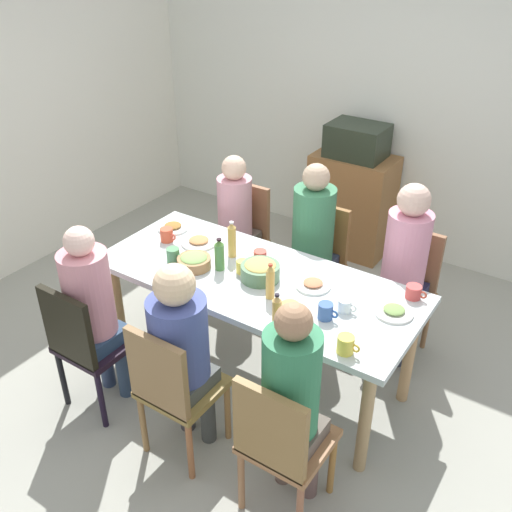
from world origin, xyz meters
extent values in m
plane|color=#9B9B8F|center=(0.00, 0.00, 0.00)|extent=(5.91, 5.91, 0.00)
cube|color=silver|center=(0.00, 2.20, 1.30)|extent=(5.16, 0.12, 2.60)
cube|color=silver|center=(0.00, 0.00, 0.75)|extent=(2.02, 0.85, 0.04)
cylinder|color=#AE864E|center=(-0.91, -0.32, 0.37)|extent=(0.07, 0.07, 0.73)
cylinder|color=tan|center=(0.91, -0.32, 0.37)|extent=(0.07, 0.07, 0.73)
cylinder|color=tan|center=(-0.91, 0.32, 0.37)|extent=(0.07, 0.07, 0.73)
cylinder|color=tan|center=(0.91, 0.32, 0.37)|extent=(0.07, 0.07, 0.73)
cube|color=black|center=(-0.67, -0.72, 0.44)|extent=(0.40, 0.40, 0.04)
cylinder|color=black|center=(-0.84, -0.89, 0.21)|extent=(0.04, 0.04, 0.43)
cylinder|color=black|center=(-0.50, -0.89, 0.21)|extent=(0.04, 0.04, 0.43)
cylinder|color=black|center=(-0.84, -0.55, 0.21)|extent=(0.04, 0.04, 0.43)
cylinder|color=black|center=(-0.50, -0.55, 0.21)|extent=(0.04, 0.04, 0.43)
cube|color=black|center=(-0.67, -0.90, 0.68)|extent=(0.38, 0.04, 0.45)
cylinder|color=navy|center=(-0.75, -0.62, 0.23)|extent=(0.09, 0.09, 0.45)
cylinder|color=#2A3C55|center=(-0.59, -0.62, 0.23)|extent=(0.09, 0.09, 0.45)
cube|color=navy|center=(-0.67, -0.72, 0.50)|extent=(0.30, 0.30, 0.10)
cylinder|color=pink|center=(-0.67, -0.72, 0.81)|extent=(0.28, 0.28, 0.53)
sphere|color=beige|center=(-0.67, -0.72, 1.15)|extent=(0.17, 0.17, 0.17)
cube|color=olive|center=(-0.67, 0.72, 0.44)|extent=(0.40, 0.40, 0.04)
cylinder|color=olive|center=(-0.50, 0.89, 0.21)|extent=(0.04, 0.04, 0.43)
cylinder|color=brown|center=(-0.84, 0.89, 0.21)|extent=(0.04, 0.04, 0.43)
cylinder|color=#936241|center=(-0.50, 0.55, 0.21)|extent=(0.04, 0.04, 0.43)
cylinder|color=olive|center=(-0.84, 0.55, 0.21)|extent=(0.04, 0.04, 0.43)
cube|color=#8E5D3E|center=(-0.67, 0.90, 0.68)|extent=(0.38, 0.04, 0.45)
cylinder|color=#4F4A42|center=(-0.59, 0.62, 0.23)|extent=(0.09, 0.09, 0.45)
cylinder|color=brown|center=(-0.75, 0.62, 0.23)|extent=(0.09, 0.09, 0.45)
cube|color=brown|center=(-0.67, 0.72, 0.50)|extent=(0.30, 0.30, 0.10)
cylinder|color=pink|center=(-0.67, 0.72, 0.78)|extent=(0.26, 0.26, 0.46)
sphere|color=beige|center=(-0.67, 0.72, 1.09)|extent=(0.18, 0.18, 0.18)
cube|color=#8D5D37|center=(0.00, 0.72, 0.44)|extent=(0.40, 0.40, 0.04)
cylinder|color=brown|center=(0.17, 0.89, 0.21)|extent=(0.04, 0.04, 0.43)
cylinder|color=#945D41|center=(-0.17, 0.89, 0.21)|extent=(0.04, 0.04, 0.43)
cylinder|color=olive|center=(0.17, 0.55, 0.21)|extent=(0.04, 0.04, 0.43)
cylinder|color=olive|center=(-0.17, 0.55, 0.21)|extent=(0.04, 0.04, 0.43)
cube|color=brown|center=(0.00, 0.90, 0.68)|extent=(0.38, 0.04, 0.45)
cylinder|color=#282A44|center=(0.08, 0.62, 0.23)|extent=(0.09, 0.09, 0.45)
cylinder|color=#36324C|center=(-0.08, 0.62, 0.23)|extent=(0.09, 0.09, 0.45)
cube|color=#2D384D|center=(0.00, 0.72, 0.50)|extent=(0.30, 0.30, 0.10)
cylinder|color=#387952|center=(0.00, 0.72, 0.82)|extent=(0.29, 0.29, 0.54)
sphere|color=tan|center=(0.00, 0.72, 1.18)|extent=(0.19, 0.19, 0.19)
cube|color=#94633D|center=(0.67, -0.72, 0.44)|extent=(0.40, 0.40, 0.04)
cylinder|color=#90613F|center=(0.50, -0.89, 0.21)|extent=(0.04, 0.04, 0.43)
cylinder|color=brown|center=(0.84, -0.89, 0.21)|extent=(0.04, 0.04, 0.43)
cylinder|color=brown|center=(0.50, -0.55, 0.21)|extent=(0.04, 0.04, 0.43)
cylinder|color=olive|center=(0.84, -0.55, 0.21)|extent=(0.04, 0.04, 0.43)
cube|color=olive|center=(0.67, -0.90, 0.68)|extent=(0.38, 0.04, 0.45)
cylinder|color=brown|center=(0.59, -0.62, 0.23)|extent=(0.09, 0.09, 0.45)
cylinder|color=brown|center=(0.75, -0.62, 0.23)|extent=(0.09, 0.09, 0.45)
cube|color=brown|center=(0.67, -0.72, 0.50)|extent=(0.30, 0.30, 0.10)
cylinder|color=#2E7A50|center=(0.67, -0.72, 0.82)|extent=(0.27, 0.27, 0.55)
sphere|color=#A07655|center=(0.67, -0.72, 1.18)|extent=(0.17, 0.17, 0.17)
cube|color=olive|center=(0.67, 0.72, 0.44)|extent=(0.40, 0.40, 0.04)
cylinder|color=#8B613E|center=(0.84, 0.89, 0.21)|extent=(0.04, 0.04, 0.43)
cylinder|color=#925F38|center=(0.50, 0.89, 0.21)|extent=(0.04, 0.04, 0.43)
cylinder|color=brown|center=(0.84, 0.55, 0.21)|extent=(0.04, 0.04, 0.43)
cylinder|color=#8F603A|center=(0.50, 0.55, 0.21)|extent=(0.04, 0.04, 0.43)
cube|color=brown|center=(0.67, 0.90, 0.68)|extent=(0.38, 0.04, 0.45)
cylinder|color=#343848|center=(0.75, 0.62, 0.23)|extent=(0.09, 0.09, 0.45)
cylinder|color=#2A2F48|center=(0.59, 0.62, 0.23)|extent=(0.09, 0.09, 0.45)
cube|color=#272A4B|center=(0.67, 0.72, 0.50)|extent=(0.30, 0.30, 0.10)
cylinder|color=pink|center=(0.67, 0.72, 0.82)|extent=(0.28, 0.28, 0.54)
sphere|color=beige|center=(0.67, 0.72, 1.18)|extent=(0.21, 0.21, 0.21)
cube|color=olive|center=(0.00, -0.72, 0.44)|extent=(0.40, 0.40, 0.04)
cylinder|color=olive|center=(-0.17, -0.89, 0.21)|extent=(0.04, 0.04, 0.43)
cylinder|color=brown|center=(0.17, -0.89, 0.21)|extent=(0.04, 0.04, 0.43)
cylinder|color=olive|center=(-0.17, -0.55, 0.21)|extent=(0.04, 0.04, 0.43)
cylinder|color=olive|center=(0.17, -0.55, 0.21)|extent=(0.04, 0.04, 0.43)
cube|color=olive|center=(0.00, -0.90, 0.68)|extent=(0.38, 0.04, 0.45)
cylinder|color=#3F3B3F|center=(-0.08, -0.62, 0.23)|extent=(0.09, 0.09, 0.45)
cylinder|color=#383B39|center=(0.08, -0.62, 0.23)|extent=(0.09, 0.09, 0.45)
cube|color=#434743|center=(0.00, -0.72, 0.50)|extent=(0.30, 0.30, 0.10)
cylinder|color=#424F95|center=(0.00, -0.72, 0.78)|extent=(0.31, 0.31, 0.47)
sphere|color=beige|center=(0.00, -0.72, 1.12)|extent=(0.22, 0.22, 0.22)
cylinder|color=white|center=(0.34, 0.10, 0.78)|extent=(0.21, 0.21, 0.01)
ellipsoid|color=#D27C54|center=(0.34, 0.10, 0.80)|extent=(0.12, 0.12, 0.02)
cylinder|color=white|center=(-0.55, 0.14, 0.78)|extent=(0.24, 0.24, 0.01)
ellipsoid|color=tan|center=(-0.55, 0.14, 0.80)|extent=(0.13, 0.13, 0.02)
cylinder|color=white|center=(0.84, 0.11, 0.78)|extent=(0.22, 0.22, 0.01)
ellipsoid|color=#7A9E54|center=(0.84, 0.11, 0.80)|extent=(0.12, 0.12, 0.02)
cylinder|color=white|center=(-0.83, 0.20, 0.78)|extent=(0.22, 0.22, 0.01)
ellipsoid|color=olive|center=(-0.83, 0.20, 0.80)|extent=(0.12, 0.12, 0.02)
cylinder|color=beige|center=(0.34, -0.17, 0.78)|extent=(0.20, 0.20, 0.01)
ellipsoid|color=tan|center=(0.34, -0.17, 0.80)|extent=(0.11, 0.11, 0.02)
cylinder|color=#507550|center=(0.03, 0.00, 0.82)|extent=(0.24, 0.24, 0.10)
ellipsoid|color=tan|center=(0.03, 0.00, 0.87)|extent=(0.19, 0.19, 0.04)
cylinder|color=#A07043|center=(-0.39, -0.12, 0.81)|extent=(0.21, 0.21, 0.07)
ellipsoid|color=#86AF5F|center=(-0.39, -0.12, 0.84)|extent=(0.17, 0.17, 0.04)
cylinder|color=#EACD4B|center=(-0.10, 0.00, 0.82)|extent=(0.08, 0.08, 0.08)
torus|color=#E3D04E|center=(-0.05, 0.00, 0.82)|extent=(0.05, 0.01, 0.05)
cylinder|color=#395BA3|center=(0.54, -0.14, 0.82)|extent=(0.08, 0.08, 0.09)
torus|color=#2B5099|center=(0.60, -0.14, 0.82)|extent=(0.05, 0.01, 0.05)
cylinder|color=#CD4B3E|center=(-0.07, 0.15, 0.82)|extent=(0.08, 0.08, 0.09)
torus|color=#D24E44|center=(-0.01, 0.15, 0.82)|extent=(0.05, 0.01, 0.05)
cylinder|color=white|center=(0.60, -0.01, 0.81)|extent=(0.08, 0.08, 0.07)
torus|color=white|center=(0.65, -0.01, 0.81)|extent=(0.05, 0.01, 0.05)
cylinder|color=#D35034|center=(-0.75, 0.05, 0.82)|extent=(0.09, 0.09, 0.09)
torus|color=#C75141|center=(-0.70, 0.05, 0.82)|extent=(0.05, 0.01, 0.05)
cylinder|color=#CC4745|center=(0.87, 0.32, 0.81)|extent=(0.09, 0.09, 0.08)
torus|color=#C3513F|center=(0.93, 0.32, 0.81)|extent=(0.05, 0.01, 0.05)
cylinder|color=#4E8559|center=(-0.54, -0.13, 0.82)|extent=(0.08, 0.08, 0.09)
torus|color=#3E905B|center=(-0.49, -0.13, 0.82)|extent=(0.05, 0.01, 0.05)
cylinder|color=#E7D049|center=(0.76, -0.33, 0.82)|extent=(0.09, 0.09, 0.10)
torus|color=#EABD49|center=(0.82, -0.33, 0.82)|extent=(0.05, 0.01, 0.05)
cylinder|color=gold|center=(0.19, -0.13, 0.87)|extent=(0.05, 0.05, 0.19)
cone|color=tan|center=(0.19, -0.13, 0.97)|extent=(0.05, 0.05, 0.03)
cylinder|color=red|center=(0.19, -0.13, 0.99)|extent=(0.03, 0.03, 0.01)
cylinder|color=gold|center=(-0.27, 0.13, 0.88)|extent=(0.05, 0.05, 0.21)
cone|color=tan|center=(-0.27, 0.13, 1.00)|extent=(0.05, 0.05, 0.03)
cylinder|color=white|center=(-0.27, 0.13, 1.02)|extent=(0.03, 0.03, 0.01)
cylinder|color=#47813F|center=(-0.24, -0.05, 0.86)|extent=(0.06, 0.06, 0.17)
cone|color=#4B7E31|center=(-0.24, -0.05, 0.96)|extent=(0.05, 0.05, 0.03)
cylinder|color=black|center=(-0.24, -0.05, 0.98)|extent=(0.03, 0.03, 0.01)
cylinder|color=gold|center=(0.35, -0.33, 0.85)|extent=(0.05, 0.05, 0.15)
cone|color=tan|center=(0.35, -0.33, 0.94)|extent=(0.05, 0.05, 0.03)
cylinder|color=black|center=(0.35, -0.33, 0.96)|extent=(0.03, 0.03, 0.01)
cube|color=olive|center=(-0.24, 1.90, 0.45)|extent=(0.70, 0.44, 0.90)
cube|color=#252F22|center=(-0.24, 1.90, 1.04)|extent=(0.48, 0.36, 0.28)
camera|label=1|loc=(1.63, -2.45, 2.67)|focal=40.34mm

